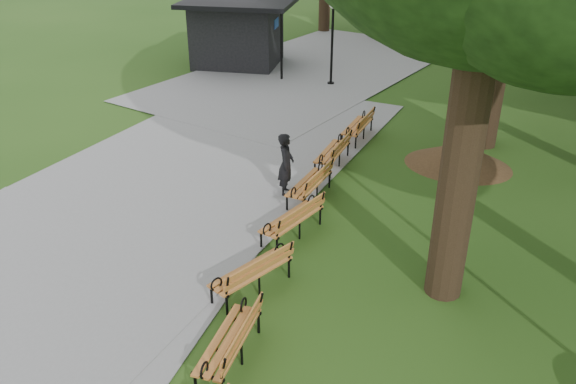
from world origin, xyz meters
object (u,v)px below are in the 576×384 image
at_px(bench_4, 309,183).
at_px(bench_5, 332,152).
at_px(bench_2, 251,272).
at_px(dirt_mound, 459,154).
at_px(person, 286,165).
at_px(bench_1, 229,341).
at_px(bench_6, 357,126).
at_px(kiosk, 237,32).
at_px(bench_3, 292,219).
at_px(lamp_post, 333,25).

bearing_deg(bench_4, bench_5, -173.53).
bearing_deg(bench_2, dirt_mound, -179.28).
bearing_deg(person, bench_4, -108.60).
bearing_deg(bench_1, person, -171.42).
relative_size(dirt_mound, bench_4, 1.33).
bearing_deg(dirt_mound, person, -135.72).
bearing_deg(bench_1, bench_4, -177.35).
distance_m(bench_2, bench_6, 8.44).
distance_m(kiosk, bench_3, 15.20).
distance_m(kiosk, dirt_mound, 13.24).
bearing_deg(bench_3, dirt_mound, 166.11).
relative_size(bench_3, bench_6, 1.00).
relative_size(lamp_post, bench_4, 1.75).
bearing_deg(person, bench_3, -168.77).
relative_size(lamp_post, bench_3, 1.75).
relative_size(dirt_mound, bench_2, 1.33).
height_order(dirt_mound, bench_6, bench_6).
height_order(kiosk, bench_2, kiosk).
height_order(dirt_mound, bench_5, bench_5).
xyz_separation_m(bench_2, bench_4, (-0.46, 4.02, 0.00)).
bearing_deg(lamp_post, bench_2, -75.62).
relative_size(bench_3, bench_5, 1.00).
xyz_separation_m(bench_3, bench_5, (-0.51, 3.95, 0.00)).
distance_m(person, bench_2, 4.21).
relative_size(dirt_mound, bench_1, 1.33).
distance_m(bench_4, bench_6, 4.40).
relative_size(person, bench_2, 0.88).
bearing_deg(bench_4, bench_2, 8.26).
bearing_deg(lamp_post, bench_5, -69.13).
height_order(person, bench_4, person).
bearing_deg(bench_2, lamp_post, -146.02).
bearing_deg(bench_5, dirt_mound, 113.18).
distance_m(lamp_post, bench_3, 12.12).
distance_m(bench_3, bench_4, 1.86).
relative_size(person, bench_5, 0.88).
bearing_deg(bench_2, bench_5, -154.49).
relative_size(lamp_post, bench_6, 1.75).
bearing_deg(bench_3, bench_6, -162.51).
relative_size(bench_1, bench_3, 1.00).
relative_size(dirt_mound, bench_5, 1.33).
bearing_deg(dirt_mound, kiosk, 147.02).
bearing_deg(dirt_mound, bench_5, -154.72).
xyz_separation_m(bench_4, bench_5, (-0.18, 2.12, 0.00)).
height_order(kiosk, bench_4, kiosk).
distance_m(person, dirt_mound, 5.24).
relative_size(bench_4, bench_6, 1.00).
relative_size(person, bench_1, 0.88).
height_order(kiosk, bench_3, kiosk).
xyz_separation_m(person, bench_5, (0.47, 2.10, -0.39)).
bearing_deg(bench_3, lamp_post, -150.87).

